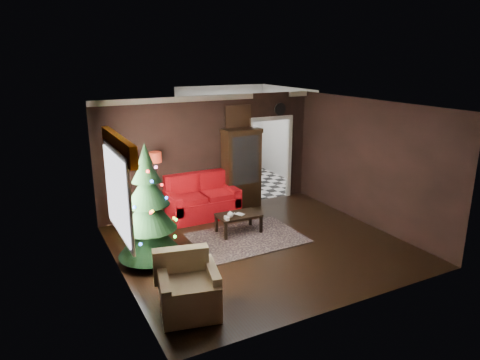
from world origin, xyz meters
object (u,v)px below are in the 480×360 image
teapot (230,215)px  curio_cabinet (241,170)px  kitchen_table (238,176)px  armchair (189,285)px  christmas_tree (148,209)px  loveseat (202,197)px  floor_lamp (157,190)px  coffee_table (239,223)px  wall_clock (280,109)px

teapot → curio_cabinet: bearing=55.5°
kitchen_table → armchair: bearing=-123.8°
curio_cabinet → kitchen_table: (0.65, 1.43, -0.57)m
christmas_tree → kitchen_table: bearing=43.6°
loveseat → floor_lamp: size_ratio=1.00×
armchair → coffee_table: armchair is taller
floor_lamp → teapot: size_ratio=11.05×
christmas_tree → wall_clock: size_ratio=7.07×
coffee_table → teapot: 0.40m
teapot → coffee_table: bearing=25.2°
teapot → floor_lamp: bearing=129.6°
armchair → wall_clock: wall_clock is taller
loveseat → christmas_tree: (-1.76, -1.73, 0.55)m
curio_cabinet → wall_clock: 1.88m
teapot → kitchen_table: kitchen_table is taller
floor_lamp → wall_clock: wall_clock is taller
curio_cabinet → floor_lamp: (-2.23, -0.22, -0.12)m
loveseat → curio_cabinet: 1.25m
loveseat → floor_lamp: bearing=179.9°
armchair → curio_cabinet: bearing=65.8°
wall_clock → armchair: bearing=-135.5°
floor_lamp → coffee_table: floor_lamp is taller
coffee_table → wall_clock: (2.04, 1.65, 2.16)m
loveseat → christmas_tree: size_ratio=0.75×
curio_cabinet → coffee_table: 1.84m
curio_cabinet → teapot: (-1.09, -1.59, -0.45)m
armchair → floor_lamp: bearing=92.6°
floor_lamp → teapot: 1.81m
kitchen_table → loveseat: bearing=-137.5°
christmas_tree → coffee_table: (2.07, 0.49, -0.83)m
floor_lamp → curio_cabinet: bearing=5.6°
floor_lamp → christmas_tree: christmas_tree is taller
wall_clock → coffee_table: bearing=-141.0°
coffee_table → kitchen_table: kitchen_table is taller
loveseat → kitchen_table: loveseat is taller
christmas_tree → armchair: (0.04, -1.87, -0.59)m
curio_cabinet → christmas_tree: size_ratio=0.84×
floor_lamp → coffee_table: bearing=-41.9°
loveseat → wall_clock: bearing=9.7°
armchair → teapot: bearing=64.2°
loveseat → curio_cabinet: curio_cabinet is taller
armchair → teapot: armchair is taller
teapot → kitchen_table: size_ratio=0.21×
christmas_tree → coffee_table: size_ratio=2.47×
armchair → kitchen_table: size_ratio=1.21×
floor_lamp → armchair: floor_lamp is taller
floor_lamp → wall_clock: bearing=6.6°
curio_cabinet → coffee_table: bearing=-119.7°
christmas_tree → coffee_table: christmas_tree is taller
floor_lamp → wall_clock: 3.78m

